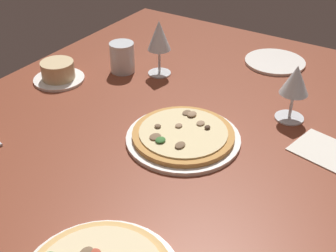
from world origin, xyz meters
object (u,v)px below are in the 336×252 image
ramekin_on_saucer (58,72)px  side_plate (275,62)px  water_glass (122,59)px  wine_glass_far (295,82)px  paper_menu (332,154)px  wine_glass_near (159,37)px  pizza_main (183,136)px

ramekin_on_saucer → side_plate: size_ratio=0.79×
water_glass → wine_glass_far: bearing=-88.6°
wine_glass_far → paper_menu: 19.69cm
wine_glass_near → paper_menu: size_ratio=0.98×
wine_glass_near → side_plate: bearing=-46.0°
side_plate → wine_glass_far: bearing=-152.4°
wine_glass_near → paper_menu: wine_glass_near is taller
ramekin_on_saucer → paper_menu: size_ratio=0.87×
ramekin_on_saucer → wine_glass_far: (16.56, -65.35, 7.91)cm
side_plate → water_glass: bearing=129.2°
pizza_main → ramekin_on_saucer: 47.66cm
ramekin_on_saucer → wine_glass_far: size_ratio=1.00×
pizza_main → water_glass: 41.27cm
wine_glass_far → paper_menu: wine_glass_far is taller
ramekin_on_saucer → water_glass: water_glass is taller
ramekin_on_saucer → paper_menu: ramekin_on_saucer is taller
pizza_main → ramekin_on_saucer: bearing=82.0°
pizza_main → wine_glass_far: (23.22, -18.18, 9.29)cm
ramekin_on_saucer → paper_menu: bearing=-85.0°
paper_menu → side_plate: bearing=48.5°
pizza_main → paper_menu: bearing=-67.0°
water_glass → side_plate: (30.74, -37.69, -3.61)cm
side_plate → pizza_main: bearing=176.9°
ramekin_on_saucer → wine_glass_far: 67.88cm
wine_glass_far → wine_glass_near: 42.63cm
pizza_main → water_glass: size_ratio=2.99×
water_glass → wine_glass_near: bearing=-66.6°
side_plate → ramekin_on_saucer: bearing=132.6°
wine_glass_near → paper_menu: 58.82cm
water_glass → side_plate: water_glass is taller
water_glass → paper_menu: (-8.33, -66.74, -3.91)cm
pizza_main → ramekin_on_saucer: ramekin_on_saucer is taller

